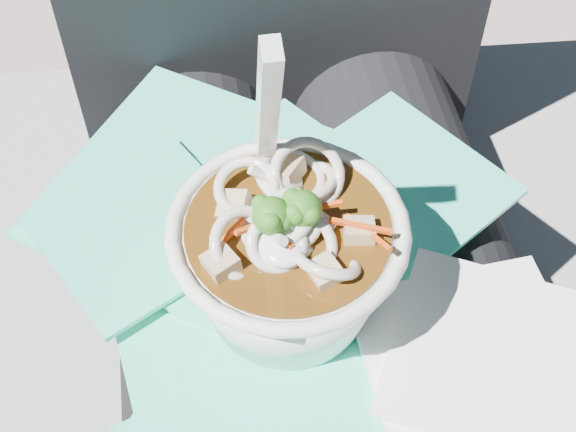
{
  "coord_description": "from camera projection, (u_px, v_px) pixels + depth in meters",
  "views": [
    {
      "loc": [
        -0.08,
        -0.27,
        1.04
      ],
      "look_at": [
        -0.03,
        -0.01,
        0.7
      ],
      "focal_mm": 50.0,
      "sensor_mm": 36.0,
      "label": 1
    }
  ],
  "objects": [
    {
      "name": "plastic_bag",
      "position": [
        289.0,
        330.0,
        0.49
      ],
      "size": [
        0.36,
        0.48,
        0.02
      ],
      "color": "#32D3B0",
      "rests_on": "lap"
    },
    {
      "name": "napkins",
      "position": [
        482.0,
        359.0,
        0.47
      ],
      "size": [
        0.16,
        0.16,
        0.01
      ],
      "color": "white",
      "rests_on": "plastic_bag"
    },
    {
      "name": "person_body",
      "position": [
        311.0,
        228.0,
        0.61
      ],
      "size": [
        0.34,
        0.94,
        1.0
      ],
      "color": "black",
      "rests_on": "ground"
    },
    {
      "name": "stone_ledge",
      "position": [
        295.0,
        361.0,
        0.9
      ],
      "size": [
        1.03,
        0.57,
        0.46
      ],
      "primitive_type": "cube",
      "rotation": [
        0.0,
        0.0,
        -0.07
      ],
      "color": "gray",
      "rests_on": "ground"
    },
    {
      "name": "udon_bowl",
      "position": [
        287.0,
        253.0,
        0.46
      ],
      "size": [
        0.14,
        0.14,
        0.19
      ],
      "color": "white",
      "rests_on": "plastic_bag"
    },
    {
      "name": "lap",
      "position": [
        332.0,
        350.0,
        0.58
      ],
      "size": [
        0.3,
        0.48,
        0.14
      ],
      "color": "black",
      "rests_on": "stone_ledge"
    }
  ]
}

